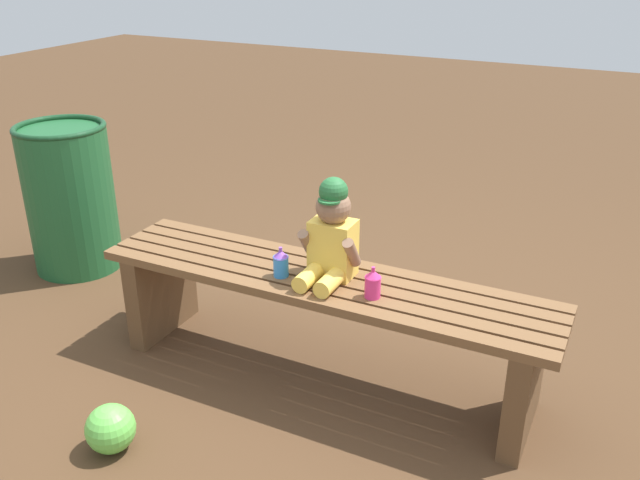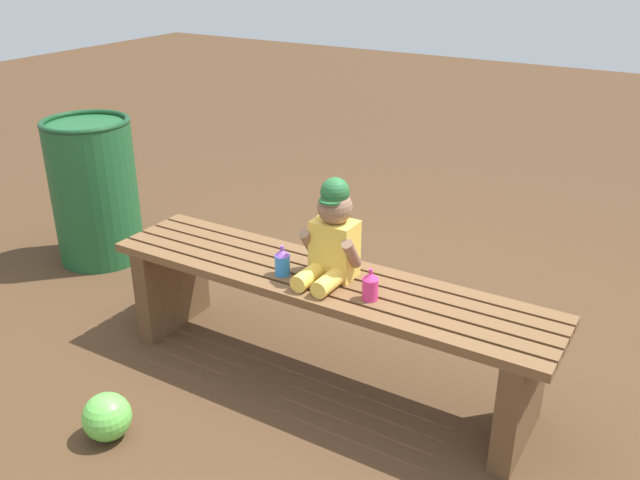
# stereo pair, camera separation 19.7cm
# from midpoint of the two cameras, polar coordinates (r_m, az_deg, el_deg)

# --- Properties ---
(ground_plane) EXTENTS (16.00, 16.00, 0.00)m
(ground_plane) POSITION_cam_midpoint_polar(r_m,az_deg,el_deg) (2.92, -1.81, -11.23)
(ground_plane) COLOR #4C331E
(park_bench) EXTENTS (1.87, 0.41, 0.46)m
(park_bench) POSITION_cam_midpoint_polar(r_m,az_deg,el_deg) (2.75, -1.90, -5.78)
(park_bench) COLOR brown
(park_bench) RESTS_ON ground_plane
(child_figure) EXTENTS (0.23, 0.27, 0.40)m
(child_figure) POSITION_cam_midpoint_polar(r_m,az_deg,el_deg) (2.60, -1.24, 0.36)
(child_figure) COLOR #F2C64C
(child_figure) RESTS_ON park_bench
(sippy_cup_left) EXTENTS (0.06, 0.06, 0.12)m
(sippy_cup_left) POSITION_cam_midpoint_polar(r_m,az_deg,el_deg) (2.66, -5.43, -1.94)
(sippy_cup_left) COLOR #338CE5
(sippy_cup_left) RESTS_ON park_bench
(sippy_cup_right) EXTENTS (0.06, 0.06, 0.12)m
(sippy_cup_right) POSITION_cam_midpoint_polar(r_m,az_deg,el_deg) (2.50, 2.20, -3.68)
(sippy_cup_right) COLOR #E5337F
(sippy_cup_right) RESTS_ON park_bench
(toy_ball) EXTENTS (0.18, 0.18, 0.18)m
(toy_ball) POSITION_cam_midpoint_polar(r_m,az_deg,el_deg) (2.64, -19.30, -14.76)
(toy_ball) COLOR #66CC4C
(toy_ball) RESTS_ON ground_plane
(trash_bin) EXTENTS (0.47, 0.47, 0.80)m
(trash_bin) POSITION_cam_midpoint_polar(r_m,az_deg,el_deg) (3.93, -21.58, 3.33)
(trash_bin) COLOR #1E592D
(trash_bin) RESTS_ON ground_plane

